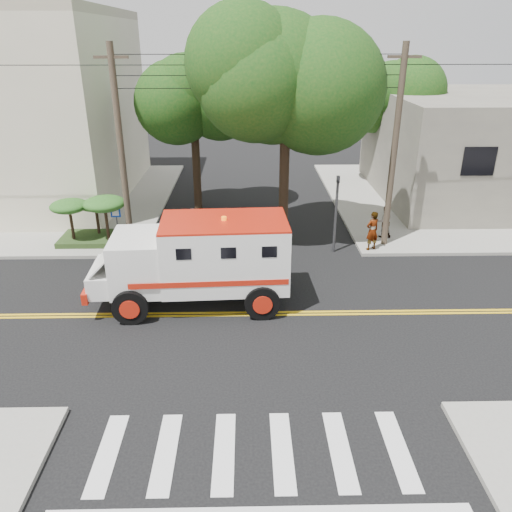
{
  "coord_description": "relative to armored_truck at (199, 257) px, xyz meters",
  "views": [
    {
      "loc": [
        -0.21,
        -15.58,
        9.17
      ],
      "look_at": [
        0.13,
        1.54,
        1.6
      ],
      "focal_mm": 35.0,
      "sensor_mm": 36.0,
      "label": 1
    }
  ],
  "objects": [
    {
      "name": "pedestrian_a",
      "position": [
        7.44,
        4.62,
        -0.79
      ],
      "size": [
        0.79,
        0.69,
        1.82
      ],
      "primitive_type": "imported",
      "rotation": [
        0.0,
        0.0,
        3.61
      ],
      "color": "gray",
      "rests_on": "sidewalk_ne"
    },
    {
      "name": "accessibility_sign",
      "position": [
        -4.26,
        5.29,
        -0.49
      ],
      "size": [
        0.45,
        0.1,
        2.02
      ],
      "color": "#3F3F42",
      "rests_on": "ground"
    },
    {
      "name": "building_right",
      "position": [
        16.94,
        13.12,
        1.29
      ],
      "size": [
        14.0,
        12.0,
        6.0
      ],
      "primitive_type": "cube",
      "color": "#69645A",
      "rests_on": "sidewalk_ne"
    },
    {
      "name": "utility_pole_right",
      "position": [
        8.24,
        5.32,
        2.64
      ],
      "size": [
        0.28,
        0.28,
        9.0
      ],
      "primitive_type": "cylinder",
      "color": "#382D23",
      "rests_on": "ground"
    },
    {
      "name": "tree_main",
      "position": [
        3.87,
        5.33,
        5.34
      ],
      "size": [
        6.08,
        5.7,
        9.85
      ],
      "color": "black",
      "rests_on": "ground"
    },
    {
      "name": "tree_right",
      "position": [
        10.78,
        14.89,
        4.24
      ],
      "size": [
        4.8,
        4.5,
        8.2
      ],
      "color": "black",
      "rests_on": "ground"
    },
    {
      "name": "armored_truck",
      "position": [
        0.0,
        0.0,
        0.0
      ],
      "size": [
        7.29,
        3.21,
        3.26
      ],
      "rotation": [
        0.0,
        0.0,
        0.05
      ],
      "color": "white",
      "rests_on": "ground"
    },
    {
      "name": "ground",
      "position": [
        1.94,
        -0.88,
        -1.86
      ],
      "size": [
        100.0,
        100.0,
        0.0
      ],
      "primitive_type": "plane",
      "color": "black",
      "rests_on": "ground"
    },
    {
      "name": "utility_pole_left",
      "position": [
        -3.66,
        5.12,
        2.64
      ],
      "size": [
        0.28,
        0.28,
        9.0
      ],
      "primitive_type": "cylinder",
      "color": "#382D23",
      "rests_on": "ground"
    },
    {
      "name": "sidewalk_nw",
      "position": [
        -11.56,
        12.62,
        -1.78
      ],
      "size": [
        17.0,
        17.0,
        0.15
      ],
      "primitive_type": "cube",
      "color": "gray",
      "rests_on": "ground"
    },
    {
      "name": "pedestrian_b",
      "position": [
        8.4,
        6.17,
        -0.92
      ],
      "size": [
        0.78,
        0.62,
        1.58
      ],
      "primitive_type": "imported",
      "rotation": [
        0.0,
        0.0,
        3.11
      ],
      "color": "gray",
      "rests_on": "sidewalk_ne"
    },
    {
      "name": "sidewalk_ne",
      "position": [
        15.44,
        12.62,
        -1.78
      ],
      "size": [
        17.0,
        17.0,
        0.15
      ],
      "primitive_type": "cube",
      "color": "gray",
      "rests_on": "ground"
    },
    {
      "name": "traffic_signal",
      "position": [
        5.74,
        4.72,
        0.37
      ],
      "size": [
        0.15,
        0.18,
        3.6
      ],
      "color": "#3F3F42",
      "rests_on": "ground"
    },
    {
      "name": "tree_left",
      "position": [
        -0.74,
        10.9,
        3.87
      ],
      "size": [
        4.48,
        4.2,
        7.7
      ],
      "color": "black",
      "rests_on": "ground"
    },
    {
      "name": "palm_planter",
      "position": [
        -5.5,
        5.74,
        -0.21
      ],
      "size": [
        3.52,
        2.63,
        2.36
      ],
      "color": "#1E3314",
      "rests_on": "sidewalk_nw"
    }
  ]
}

